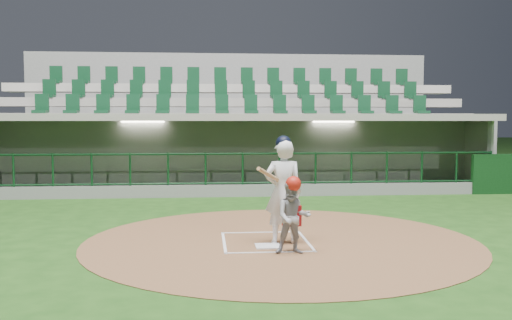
# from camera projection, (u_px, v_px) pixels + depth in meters

# --- Properties ---
(ground) EXTENTS (120.00, 120.00, 0.00)m
(ground) POSITION_uv_depth(u_px,v_px,m) (264.00, 239.00, 10.65)
(ground) COLOR #1A4112
(ground) RESTS_ON ground
(dirt_circle) EXTENTS (7.20, 7.20, 0.01)m
(dirt_circle) POSITION_uv_depth(u_px,v_px,m) (281.00, 241.00, 10.47)
(dirt_circle) COLOR brown
(dirt_circle) RESTS_ON ground
(home_plate) EXTENTS (0.43, 0.43, 0.02)m
(home_plate) POSITION_uv_depth(u_px,v_px,m) (268.00, 246.00, 9.95)
(home_plate) COLOR silver
(home_plate) RESTS_ON dirt_circle
(batter_box_chalk) EXTENTS (1.55, 1.80, 0.01)m
(batter_box_chalk) POSITION_uv_depth(u_px,v_px,m) (265.00, 241.00, 10.35)
(batter_box_chalk) COLOR white
(batter_box_chalk) RESTS_ON ground
(dugout_structure) EXTENTS (16.40, 3.70, 3.00)m
(dugout_structure) POSITION_uv_depth(u_px,v_px,m) (240.00, 159.00, 18.34)
(dugout_structure) COLOR gray
(dugout_structure) RESTS_ON ground
(seating_deck) EXTENTS (17.00, 6.72, 5.15)m
(seating_deck) POSITION_uv_depth(u_px,v_px,m) (234.00, 141.00, 21.38)
(seating_deck) COLOR gray
(seating_deck) RESTS_ON ground
(batter) EXTENTS (0.89, 0.89, 1.94)m
(batter) POSITION_uv_depth(u_px,v_px,m) (283.00, 190.00, 10.18)
(batter) COLOR white
(batter) RESTS_ON dirt_circle
(catcher) EXTENTS (0.62, 0.50, 1.29)m
(catcher) POSITION_uv_depth(u_px,v_px,m) (293.00, 216.00, 9.40)
(catcher) COLOR #9A999F
(catcher) RESTS_ON dirt_circle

